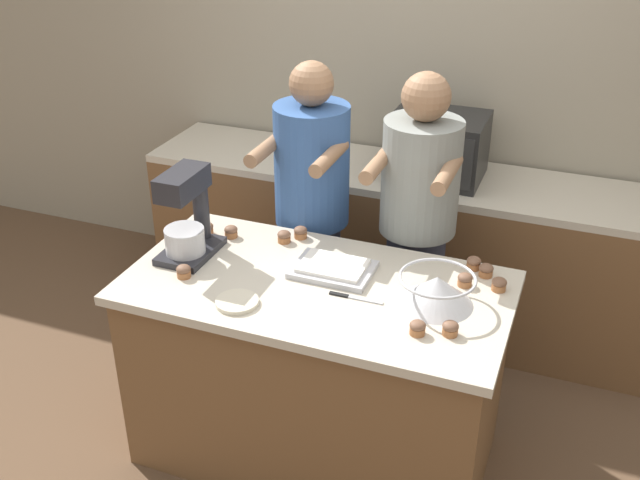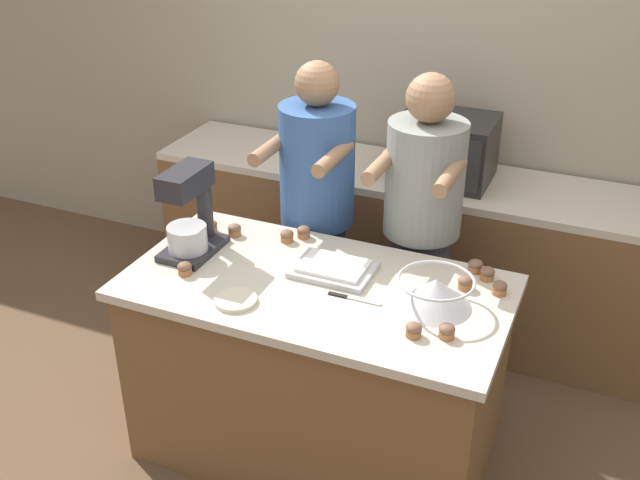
% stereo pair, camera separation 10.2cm
% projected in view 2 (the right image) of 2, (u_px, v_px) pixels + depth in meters
% --- Properties ---
extents(ground_plane, '(16.00, 16.00, 0.00)m').
position_uv_depth(ground_plane, '(316.00, 448.00, 3.46)').
color(ground_plane, brown).
extents(back_wall, '(10.00, 0.06, 2.70)m').
position_uv_depth(back_wall, '(431.00, 74.00, 4.09)').
color(back_wall, gray).
rests_on(back_wall, ground_plane).
extents(island_counter, '(1.56, 0.82, 0.89)m').
position_uv_depth(island_counter, '(316.00, 371.00, 3.24)').
color(island_counter, brown).
rests_on(island_counter, ground_plane).
extents(back_counter, '(2.80, 0.60, 0.91)m').
position_uv_depth(back_counter, '(403.00, 246.00, 4.23)').
color(back_counter, brown).
rests_on(back_counter, ground_plane).
extents(person_left, '(0.37, 0.52, 1.63)m').
position_uv_depth(person_left, '(317.00, 220.00, 3.64)').
color(person_left, '#33384C').
rests_on(person_left, ground_plane).
extents(person_right, '(0.36, 0.52, 1.63)m').
position_uv_depth(person_right, '(420.00, 239.00, 3.45)').
color(person_right, '#33384C').
rests_on(person_right, ground_plane).
extents(stand_mixer, '(0.20, 0.30, 0.39)m').
position_uv_depth(stand_mixer, '(190.00, 216.00, 3.18)').
color(stand_mixer, '#232328').
rests_on(stand_mixer, island_counter).
extents(mixing_bowl, '(0.30, 0.30, 0.12)m').
position_uv_depth(mixing_bowl, '(435.00, 292.00, 2.85)').
color(mixing_bowl, '#BCBCC1').
rests_on(mixing_bowl, island_counter).
extents(baking_tray, '(0.33, 0.24, 0.04)m').
position_uv_depth(baking_tray, '(334.00, 269.00, 3.10)').
color(baking_tray, '#BCBCC1').
rests_on(baking_tray, island_counter).
extents(microwave_oven, '(0.48, 0.40, 0.34)m').
position_uv_depth(microwave_oven, '(446.00, 148.00, 3.86)').
color(microwave_oven, black).
rests_on(microwave_oven, back_counter).
extents(small_plate, '(0.17, 0.17, 0.02)m').
position_uv_depth(small_plate, '(236.00, 300.00, 2.91)').
color(small_plate, beige).
rests_on(small_plate, island_counter).
extents(knife, '(0.22, 0.02, 0.01)m').
position_uv_depth(knife, '(351.00, 298.00, 2.93)').
color(knife, '#BCBCC1').
rests_on(knife, island_counter).
extents(cupcake_0, '(0.06, 0.06, 0.06)m').
position_uv_depth(cupcake_0, '(287.00, 236.00, 3.34)').
color(cupcake_0, '#9E6038').
rests_on(cupcake_0, island_counter).
extents(cupcake_1, '(0.06, 0.06, 0.06)m').
position_uv_depth(cupcake_1, '(304.00, 232.00, 3.37)').
color(cupcake_1, '#9E6038').
rests_on(cupcake_1, island_counter).
extents(cupcake_2, '(0.06, 0.06, 0.06)m').
position_uv_depth(cupcake_2, '(235.00, 230.00, 3.39)').
color(cupcake_2, '#9E6038').
rests_on(cupcake_2, island_counter).
extents(cupcake_3, '(0.06, 0.06, 0.06)m').
position_uv_depth(cupcake_3, '(500.00, 288.00, 2.95)').
color(cupcake_3, '#9E6038').
rests_on(cupcake_3, island_counter).
extents(cupcake_4, '(0.06, 0.06, 0.06)m').
position_uv_depth(cupcake_4, '(465.00, 283.00, 2.98)').
color(cupcake_4, '#9E6038').
rests_on(cupcake_4, island_counter).
extents(cupcake_5, '(0.06, 0.06, 0.06)m').
position_uv_depth(cupcake_5, '(447.00, 331.00, 2.69)').
color(cupcake_5, '#9E6038').
rests_on(cupcake_5, island_counter).
extents(cupcake_6, '(0.06, 0.06, 0.06)m').
position_uv_depth(cupcake_6, '(487.00, 273.00, 3.05)').
color(cupcake_6, '#9E6038').
rests_on(cupcake_6, island_counter).
extents(cupcake_7, '(0.06, 0.06, 0.06)m').
position_uv_depth(cupcake_7, '(211.00, 226.00, 3.42)').
color(cupcake_7, '#9E6038').
rests_on(cupcake_7, island_counter).
extents(cupcake_8, '(0.06, 0.06, 0.06)m').
position_uv_depth(cupcake_8, '(414.00, 330.00, 2.70)').
color(cupcake_8, '#9E6038').
rests_on(cupcake_8, island_counter).
extents(cupcake_9, '(0.06, 0.06, 0.06)m').
position_uv_depth(cupcake_9, '(475.00, 266.00, 3.10)').
color(cupcake_9, '#9E6038').
rests_on(cupcake_9, island_counter).
extents(cupcake_10, '(0.06, 0.06, 0.06)m').
position_uv_depth(cupcake_10, '(185.00, 268.00, 3.08)').
color(cupcake_10, '#9E6038').
rests_on(cupcake_10, island_counter).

